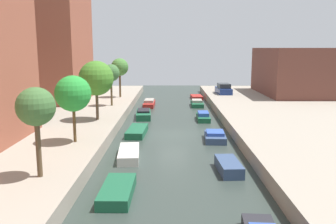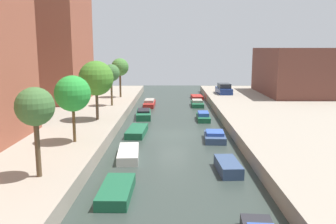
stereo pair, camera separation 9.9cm
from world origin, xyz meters
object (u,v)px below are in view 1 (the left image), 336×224
Objects in this scene: moored_boat_right_2 at (215,136)px; moored_boat_left_3 at (137,131)px; moored_boat_right_3 at (203,117)px; moored_boat_right_4 at (197,104)px; street_tree_4 at (120,67)px; street_tree_3 at (111,73)px; low_block_right at (298,71)px; apartment_tower_far at (40,0)px; parked_car at (224,89)px; moored_boat_right_1 at (229,166)px; street_tree_0 at (36,108)px; street_tree_2 at (96,78)px; moored_boat_right_5 at (197,97)px; moored_boat_left_1 at (117,191)px; street_tree_1 at (73,94)px; moored_boat_left_2 at (129,154)px; moored_boat_left_5 at (149,103)px; moored_boat_left_4 at (144,114)px.

moored_boat_left_3 is at bearing 162.73° from moored_boat_right_2.
moored_boat_right_3 is 1.03× the size of moored_boat_right_4.
street_tree_3 is at bearing -90.00° from street_tree_4.
low_block_right is at bearing 23.38° from street_tree_3.
parked_car is (23.50, 6.77, -11.62)m from apartment_tower_far.
low_block_right is 33.98m from moored_boat_right_1.
street_tree_4 is at bearing 171.97° from moored_boat_right_4.
street_tree_2 is (0.00, 14.92, 0.21)m from street_tree_0.
parked_car is 4.33m from moored_boat_right_5.
moored_boat_right_5 is (0.29, 24.62, -0.09)m from moored_boat_right_2.
moored_boat_right_2 is 0.94× the size of moored_boat_right_4.
street_tree_2 is 12.14m from moored_boat_right_3.
moored_boat_right_4 reaches higher than moored_boat_right_5.
low_block_right is 3.75× the size of moored_boat_left_1.
moored_boat_right_1 is at bearing -56.03° from moored_boat_left_3.
moored_boat_right_4 reaches higher than moored_boat_right_1.
moored_boat_right_4 is (10.26, 21.95, -4.07)m from street_tree_1.
moored_boat_right_3 is at bearing -91.73° from moored_boat_right_5.
street_tree_2 is at bearing -154.99° from moored_boat_right_3.
street_tree_2 is 1.50× the size of moored_boat_right_3.
apartment_tower_far is at bearing -175.67° from moored_boat_right_4.
street_tree_2 is 16.28m from moored_boat_left_1.
moored_boat_left_3 is (-10.69, -20.93, -1.34)m from parked_car.
low_block_right is 27.23m from street_tree_3.
apartment_tower_far reaches higher than moored_boat_right_2.
street_tree_3 is at bearing 131.10° from moored_boat_right_2.
apartment_tower_far is 30.13m from street_tree_0.
low_block_right is 3.57× the size of moored_boat_left_2.
parked_car is 30.94m from moored_boat_right_1.
moored_boat_left_5 is at bearing 89.67° from moored_boat_left_2.
moored_boat_left_4 is 1.40× the size of moored_boat_right_1.
street_tree_0 is 1.05× the size of moored_boat_left_4.
moored_boat_left_1 is 0.88× the size of moored_boat_left_3.
street_tree_4 reaches higher than moored_boat_left_3.
moored_boat_right_3 is at bearing -55.60° from moored_boat_left_5.
moored_boat_right_2 is 17.68m from moored_boat_right_4.
moored_boat_left_3 is 23.60m from moored_boat_right_5.
parked_car is (14.49, 3.86, -3.36)m from street_tree_4.
street_tree_3 is 11.48m from moored_boat_left_3.
moored_boat_right_4 reaches higher than moored_boat_left_1.
street_tree_3 is 0.91× the size of street_tree_4.
moored_boat_left_1 is at bearing -89.11° from moored_boat_left_3.
moored_boat_right_5 is at bearing 73.34° from street_tree_0.
apartment_tower_far is 23.07m from moored_boat_left_3.
moored_boat_left_3 is at bearing -77.45° from street_tree_4.
moored_boat_right_4 is 6.96m from moored_boat_right_5.
street_tree_1 reaches higher than moored_boat_left_5.
street_tree_2 reaches higher than moored_boat_left_2.
moored_boat_right_5 is (0.39, 32.26, -0.10)m from moored_boat_right_1.
street_tree_1 is 11.99m from moored_boat_right_2.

